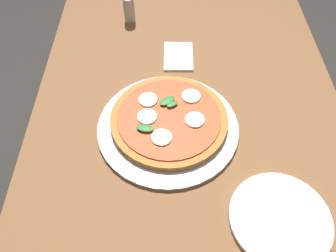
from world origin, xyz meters
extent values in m
plane|color=#2D2B28|center=(0.00, 0.00, 0.00)|extent=(6.00, 6.00, 0.00)
cube|color=brown|center=(0.00, 0.00, 0.76)|extent=(1.34, 0.86, 0.04)
cube|color=brown|center=(-0.59, -0.35, 0.37)|extent=(0.07, 0.07, 0.74)
cube|color=brown|center=(-0.59, 0.35, 0.37)|extent=(0.07, 0.07, 0.74)
cylinder|color=#B2B2B7|center=(-0.06, -0.06, 0.79)|extent=(0.37, 0.37, 0.01)
cylinder|color=#B27033|center=(-0.07, -0.05, 0.80)|extent=(0.31, 0.31, 0.02)
cylinder|color=#CC4723|center=(-0.07, -0.05, 0.81)|extent=(0.27, 0.27, 0.00)
cylinder|color=white|center=(0.00, -0.07, 0.82)|extent=(0.05, 0.05, 0.00)
cylinder|color=white|center=(-0.06, 0.01, 0.82)|extent=(0.05, 0.05, 0.00)
cylinder|color=white|center=(-0.14, 0.01, 0.82)|extent=(0.05, 0.05, 0.00)
cylinder|color=white|center=(-0.13, -0.11, 0.82)|extent=(0.05, 0.05, 0.00)
cylinder|color=white|center=(-0.07, -0.11, 0.82)|extent=(0.05, 0.05, 0.00)
ellipsoid|color=#286B2D|center=(-0.03, -0.11, 0.82)|extent=(0.03, 0.05, 0.00)
ellipsoid|color=#286B2D|center=(-0.12, -0.06, 0.82)|extent=(0.05, 0.05, 0.00)
ellipsoid|color=#286B2D|center=(-0.11, -0.04, 0.82)|extent=(0.03, 0.04, 0.00)
cylinder|color=white|center=(0.20, 0.18, 0.79)|extent=(0.22, 0.22, 0.01)
cube|color=white|center=(-0.34, -0.02, 0.78)|extent=(0.13, 0.09, 0.01)
cylinder|color=#B2B7AD|center=(-0.53, -0.18, 0.82)|extent=(0.04, 0.04, 0.08)
camera|label=1|loc=(0.50, -0.06, 1.50)|focal=36.78mm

